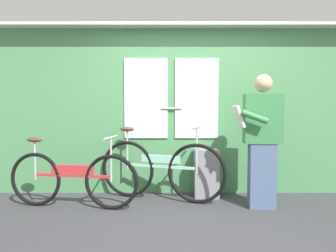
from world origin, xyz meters
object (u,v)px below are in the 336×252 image
at_px(bicycle_near_door, 160,169).
at_px(trash_bin_by_wall, 205,173).
at_px(bicycle_leaning_behind, 71,179).
at_px(passenger_reading_newspaper, 261,138).

height_order(bicycle_near_door, trash_bin_by_wall, bicycle_near_door).
distance_m(bicycle_leaning_behind, passenger_reading_newspaper, 2.31).
relative_size(bicycle_near_door, bicycle_leaning_behind, 1.02).
distance_m(bicycle_near_door, trash_bin_by_wall, 0.64).
xyz_separation_m(passenger_reading_newspaper, trash_bin_by_wall, (-0.59, 0.49, -0.51)).
relative_size(bicycle_leaning_behind, trash_bin_by_wall, 2.49).
xyz_separation_m(bicycle_near_door, trash_bin_by_wall, (0.62, 0.16, -0.08)).
distance_m(bicycle_near_door, passenger_reading_newspaper, 1.33).
bearing_deg(bicycle_leaning_behind, passenger_reading_newspaper, 8.61).
xyz_separation_m(bicycle_leaning_behind, trash_bin_by_wall, (1.66, 0.48, -0.03)).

